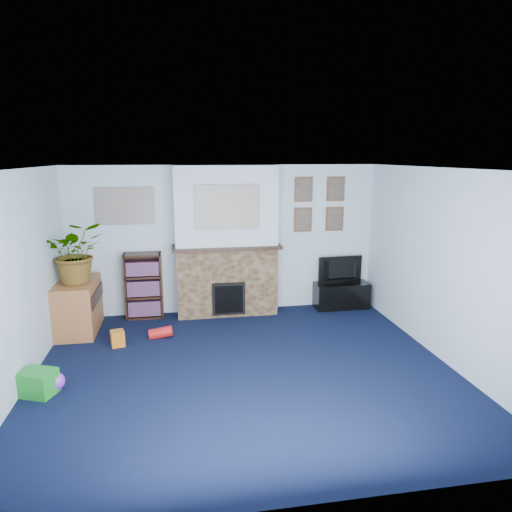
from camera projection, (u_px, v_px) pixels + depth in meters
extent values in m
cube|color=black|center=(246.00, 370.00, 5.54)|extent=(5.00, 4.50, 0.01)
cube|color=white|center=(245.00, 169.00, 5.02)|extent=(5.00, 4.50, 0.01)
cube|color=silver|center=(225.00, 240.00, 7.44)|extent=(5.00, 0.04, 2.40)
cube|color=silver|center=(293.00, 357.00, 3.11)|extent=(5.00, 0.04, 2.40)
cube|color=silver|center=(14.00, 284.00, 4.87)|extent=(0.04, 4.50, 2.40)
cube|color=silver|center=(443.00, 266.00, 5.69)|extent=(0.04, 4.50, 2.40)
cube|color=brown|center=(227.00, 281.00, 7.39)|extent=(1.60, 0.40, 1.10)
cube|color=brown|center=(226.00, 207.00, 7.13)|extent=(1.60, 0.40, 1.30)
cube|color=brown|center=(227.00, 247.00, 7.24)|extent=(1.72, 0.50, 0.05)
cube|color=brown|center=(229.00, 299.00, 7.24)|extent=(0.52, 0.08, 0.52)
cube|color=brown|center=(229.00, 299.00, 7.20)|extent=(0.44, 0.02, 0.44)
cube|color=gray|center=(227.00, 207.00, 6.92)|extent=(1.00, 0.03, 0.68)
cube|color=gray|center=(125.00, 206.00, 7.05)|extent=(0.90, 0.03, 0.58)
cube|color=brown|center=(304.00, 189.00, 7.46)|extent=(0.30, 0.03, 0.40)
cube|color=brown|center=(336.00, 189.00, 7.55)|extent=(0.30, 0.03, 0.40)
cube|color=brown|center=(303.00, 220.00, 7.57)|extent=(0.30, 0.03, 0.40)
cube|color=brown|center=(335.00, 219.00, 7.66)|extent=(0.30, 0.03, 0.40)
cube|color=black|center=(341.00, 295.00, 7.76)|extent=(0.91, 0.38, 0.43)
imported|color=black|center=(342.00, 270.00, 7.69)|extent=(0.78, 0.14, 0.44)
cube|color=black|center=(144.00, 283.00, 7.35)|extent=(0.58, 0.02, 1.05)
cube|color=black|center=(126.00, 286.00, 7.18)|extent=(0.03, 0.28, 1.05)
cube|color=black|center=(161.00, 285.00, 7.27)|extent=(0.03, 0.28, 1.05)
cube|color=black|center=(145.00, 316.00, 7.34)|extent=(0.56, 0.28, 0.03)
cube|color=black|center=(144.00, 296.00, 7.26)|extent=(0.56, 0.28, 0.03)
cube|color=black|center=(143.00, 276.00, 7.19)|extent=(0.56, 0.28, 0.03)
cube|color=black|center=(142.00, 254.00, 7.12)|extent=(0.56, 0.28, 0.03)
cube|color=black|center=(145.00, 307.00, 7.29)|extent=(0.50, 0.22, 0.24)
cube|color=black|center=(144.00, 287.00, 7.22)|extent=(0.50, 0.22, 0.24)
cube|color=black|center=(143.00, 268.00, 7.15)|extent=(0.50, 0.22, 0.22)
cube|color=#9A5C31|center=(78.00, 308.00, 6.69)|extent=(0.54, 0.98, 0.76)
imported|color=#26661E|center=(76.00, 252.00, 6.46)|extent=(0.94, 0.87, 0.88)
cube|color=gold|center=(225.00, 241.00, 7.19)|extent=(0.11, 0.06, 0.15)
cylinder|color=#B2BFC6|center=(249.00, 240.00, 7.25)|extent=(0.05, 0.05, 0.17)
sphere|color=slate|center=(195.00, 242.00, 7.12)|extent=(0.14, 0.14, 0.14)
cylinder|color=orange|center=(273.00, 240.00, 7.32)|extent=(0.05, 0.05, 0.11)
cube|color=#198C26|center=(38.00, 383.00, 4.94)|extent=(0.42, 0.38, 0.28)
sphere|color=purple|center=(56.00, 382.00, 5.04)|extent=(0.20, 0.20, 0.20)
cube|color=orange|center=(118.00, 338.00, 6.21)|extent=(0.21, 0.21, 0.21)
cylinder|color=red|center=(161.00, 333.00, 6.50)|extent=(0.34, 0.15, 0.20)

